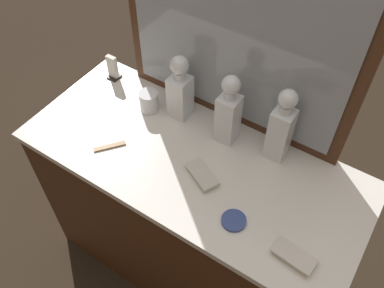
% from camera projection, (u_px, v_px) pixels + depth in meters
% --- Properties ---
extents(ground_plane, '(6.00, 6.00, 0.00)m').
position_uv_depth(ground_plane, '(192.00, 259.00, 2.14)').
color(ground_plane, '#2D2319').
extents(dresser, '(1.28, 0.56, 0.84)m').
position_uv_depth(dresser, '(192.00, 217.00, 1.82)').
color(dresser, '#472816').
rests_on(dresser, ground_plane).
extents(dresser_mirror, '(0.89, 0.03, 0.74)m').
position_uv_depth(dresser_mirror, '(236.00, 37.00, 1.37)').
color(dresser_mirror, '#472816').
rests_on(dresser_mirror, dresser).
extents(crystal_decanter_left, '(0.08, 0.08, 0.28)m').
position_uv_depth(crystal_decanter_left, '(180.00, 92.00, 1.57)').
color(crystal_decanter_left, white).
rests_on(crystal_decanter_left, dresser).
extents(crystal_decanter_front, '(0.07, 0.07, 0.31)m').
position_uv_depth(crystal_decanter_front, '(281.00, 131.00, 1.42)').
color(crystal_decanter_front, white).
rests_on(crystal_decanter_front, dresser).
extents(crystal_decanter_right, '(0.07, 0.07, 0.29)m').
position_uv_depth(crystal_decanter_right, '(228.00, 115.00, 1.48)').
color(crystal_decanter_right, white).
rests_on(crystal_decanter_right, dresser).
extents(crystal_tumbler_left, '(0.08, 0.08, 0.09)m').
position_uv_depth(crystal_tumbler_left, '(149.00, 102.00, 1.64)').
color(crystal_tumbler_left, white).
rests_on(crystal_tumbler_left, dresser).
extents(silver_brush_left, '(0.15, 0.11, 0.02)m').
position_uv_depth(silver_brush_left, '(202.00, 175.00, 1.44)').
color(silver_brush_left, '#B7A88C').
rests_on(silver_brush_left, dresser).
extents(silver_brush_far_right, '(0.14, 0.08, 0.02)m').
position_uv_depth(silver_brush_far_right, '(294.00, 256.00, 1.24)').
color(silver_brush_far_right, '#B7A88C').
rests_on(silver_brush_far_right, dresser).
extents(porcelain_dish, '(0.08, 0.08, 0.01)m').
position_uv_depth(porcelain_dish, '(234.00, 221.00, 1.33)').
color(porcelain_dish, '#33478C').
rests_on(porcelain_dish, dresser).
extents(tortoiseshell_comb, '(0.09, 0.11, 0.01)m').
position_uv_depth(tortoiseshell_comb, '(110.00, 146.00, 1.54)').
color(tortoiseshell_comb, brown).
rests_on(tortoiseshell_comb, dresser).
extents(napkin_holder, '(0.05, 0.05, 0.11)m').
position_uv_depth(napkin_holder, '(113.00, 69.00, 1.76)').
color(napkin_holder, black).
rests_on(napkin_holder, dresser).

